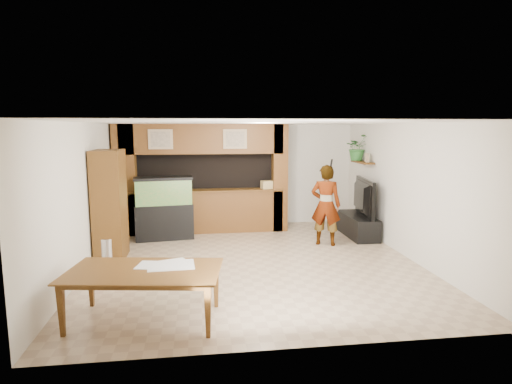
{
  "coord_description": "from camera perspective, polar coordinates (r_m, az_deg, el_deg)",
  "views": [
    {
      "loc": [
        -1.01,
        -7.73,
        2.5
      ],
      "look_at": [
        0.12,
        0.6,
        1.24
      ],
      "focal_mm": 30.0,
      "sensor_mm": 36.0,
      "label": 1
    }
  ],
  "objects": [
    {
      "name": "newspaper_c",
      "position": [
        5.92,
        -13.16,
        -9.49
      ],
      "size": [
        0.56,
        0.46,
        0.01
      ],
      "primitive_type": "cube",
      "rotation": [
        0.0,
        0.0,
        -0.21
      ],
      "color": "silver",
      "rests_on": "dining_table"
    },
    {
      "name": "partition",
      "position": [
        10.43,
        -7.33,
        1.91
      ],
      "size": [
        4.2,
        0.99,
        2.6
      ],
      "color": "brown",
      "rests_on": "floor"
    },
    {
      "name": "pantry_cabinet",
      "position": [
        8.63,
        -18.91,
        -1.64
      ],
      "size": [
        0.52,
        0.86,
        2.1
      ],
      "primitive_type": "cube",
      "color": "brown",
      "rests_on": "floor"
    },
    {
      "name": "person",
      "position": [
        9.27,
        9.28,
        -1.73
      ],
      "size": [
        0.75,
        0.63,
        1.74
      ],
      "primitive_type": "imported",
      "rotation": [
        0.0,
        0.0,
        2.73
      ],
      "color": "tan",
      "rests_on": "floor"
    },
    {
      "name": "wall_clock",
      "position": [
        8.96,
        -20.36,
        4.14
      ],
      "size": [
        0.05,
        0.25,
        0.25
      ],
      "color": "black",
      "rests_on": "wall_left"
    },
    {
      "name": "ceiling",
      "position": [
        7.79,
        -0.28,
        9.24
      ],
      "size": [
        6.5,
        6.5,
        0.0
      ],
      "primitive_type": "plane",
      "color": "white",
      "rests_on": "wall_back"
    },
    {
      "name": "microphone",
      "position": [
        9.02,
        10.02,
        3.84
      ],
      "size": [
        0.04,
        0.1,
        0.17
      ],
      "primitive_type": "cylinder",
      "rotation": [
        0.44,
        0.0,
        0.0
      ],
      "color": "black",
      "rests_on": "person"
    },
    {
      "name": "wall_shelf",
      "position": [
        10.45,
        14.02,
        3.87
      ],
      "size": [
        0.25,
        0.9,
        0.04
      ],
      "primitive_type": "cube",
      "color": "brown",
      "rests_on": "wall_right"
    },
    {
      "name": "wall_left",
      "position": [
        8.07,
        -21.9,
        -0.66
      ],
      "size": [
        0.0,
        6.5,
        6.5
      ],
      "primitive_type": "plane",
      "rotation": [
        1.57,
        0.0,
        1.57
      ],
      "color": "silver",
      "rests_on": "floor"
    },
    {
      "name": "photo_frame",
      "position": [
        10.2,
        14.59,
        4.45
      ],
      "size": [
        0.05,
        0.16,
        0.21
      ],
      "primitive_type": "cube",
      "rotation": [
        0.0,
        0.0,
        0.12
      ],
      "color": "tan",
      "rests_on": "wall_shelf"
    },
    {
      "name": "aquarium",
      "position": [
        9.88,
        -12.17,
        -2.21
      ],
      "size": [
        1.28,
        0.48,
        1.42
      ],
      "rotation": [
        0.0,
        0.0,
        0.13
      ],
      "color": "black",
      "rests_on": "floor"
    },
    {
      "name": "potted_plant",
      "position": [
        10.7,
        13.33,
        5.79
      ],
      "size": [
        0.71,
        0.67,
        0.63
      ],
      "primitive_type": "imported",
      "rotation": [
        0.0,
        0.0,
        0.38
      ],
      "color": "#29682A",
      "rests_on": "wall_shelf"
    },
    {
      "name": "newspaper_a",
      "position": [
        5.93,
        -11.64,
        -9.41
      ],
      "size": [
        0.65,
        0.56,
        0.01
      ],
      "primitive_type": "cube",
      "rotation": [
        0.0,
        0.0,
        0.36
      ],
      "color": "silver",
      "rests_on": "dining_table"
    },
    {
      "name": "newspaper_b",
      "position": [
        5.88,
        -11.24,
        -9.56
      ],
      "size": [
        0.63,
        0.48,
        0.01
      ],
      "primitive_type": "cube",
      "rotation": [
        0.0,
        0.0,
        0.06
      ],
      "color": "silver",
      "rests_on": "dining_table"
    },
    {
      "name": "television",
      "position": [
        10.16,
        13.49,
        -0.66
      ],
      "size": [
        0.38,
        1.49,
        0.85
      ],
      "primitive_type": "imported",
      "rotation": [
        0.0,
        0.0,
        1.44
      ],
      "color": "black",
      "rests_on": "tv_stand"
    },
    {
      "name": "wall_back",
      "position": [
        11.09,
        -2.45,
        2.29
      ],
      "size": [
        6.0,
        0.0,
        6.0
      ],
      "primitive_type": "plane",
      "rotation": [
        1.57,
        0.0,
        0.0
      ],
      "color": "silver",
      "rests_on": "floor"
    },
    {
      "name": "floor",
      "position": [
        8.18,
        -0.26,
        -9.28
      ],
      "size": [
        6.5,
        6.5,
        0.0
      ],
      "primitive_type": "plane",
      "color": "tan",
      "rests_on": "ground"
    },
    {
      "name": "trash_can",
      "position": [
        8.48,
        -19.15,
        -7.4
      ],
      "size": [
        0.27,
        0.27,
        0.49
      ],
      "primitive_type": "cylinder",
      "color": "#B2B2B7",
      "rests_on": "floor"
    },
    {
      "name": "dining_table",
      "position": [
        5.87,
        -14.72,
        -13.34
      ],
      "size": [
        2.1,
        1.38,
        0.69
      ],
      "primitive_type": "imported",
      "rotation": [
        0.0,
        0.0,
        -0.15
      ],
      "color": "brown",
      "rests_on": "floor"
    },
    {
      "name": "counter_box",
      "position": [
        10.4,
        1.52,
        0.98
      ],
      "size": [
        0.33,
        0.26,
        0.19
      ],
      "primitive_type": "cube",
      "rotation": [
        0.0,
        0.0,
        0.25
      ],
      "color": "tan",
      "rests_on": "partition"
    },
    {
      "name": "tv_stand",
      "position": [
        10.29,
        13.36,
        -4.37
      ],
      "size": [
        0.55,
        1.49,
        0.5
      ],
      "primitive_type": "cube",
      "color": "black",
      "rests_on": "floor"
    },
    {
      "name": "wall_right",
      "position": [
        8.79,
        19.52,
        0.17
      ],
      "size": [
        0.0,
        6.5,
        6.5
      ],
      "primitive_type": "plane",
      "rotation": [
        1.57,
        0.0,
        -1.57
      ],
      "color": "silver",
      "rests_on": "floor"
    }
  ]
}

